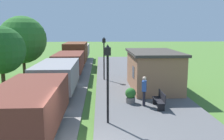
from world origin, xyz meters
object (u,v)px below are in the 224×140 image
(station_hut, at_px, (153,70))
(tree_trackside_far, at_px, (1,50))
(bench_near_hut, at_px, (160,99))
(person_waiting, at_px, (144,90))
(potted_planter, at_px, (131,95))
(freight_train, at_px, (70,62))
(lamp_post_far, at_px, (104,50))
(lamp_post_near, at_px, (108,70))
(tree_field_left, at_px, (23,40))
(bench_down_platform, at_px, (136,72))

(station_hut, relative_size, tree_trackside_far, 1.20)
(bench_near_hut, relative_size, person_waiting, 0.88)
(station_hut, distance_m, tree_trackside_far, 11.01)
(potted_planter, relative_size, tree_trackside_far, 0.19)
(freight_train, relative_size, lamp_post_far, 8.81)
(lamp_post_near, height_order, tree_field_left, tree_field_left)
(freight_train, bearing_deg, person_waiting, -60.99)
(potted_planter, xyz_separation_m, lamp_post_far, (-1.46, 6.88, 2.08))
(person_waiting, bearing_deg, freight_train, -46.22)
(station_hut, height_order, potted_planter, station_hut)
(freight_train, xyz_separation_m, lamp_post_near, (3.25, -12.26, 1.34))
(bench_down_platform, bearing_deg, person_waiting, -95.56)
(bench_down_platform, distance_m, tree_trackside_far, 11.44)
(bench_down_platform, bearing_deg, lamp_post_far, -161.31)
(freight_train, height_order, lamp_post_near, lamp_post_near)
(lamp_post_near, bearing_deg, bench_near_hut, 34.84)
(tree_trackside_far, distance_m, tree_field_left, 5.07)
(tree_field_left, bearing_deg, freight_train, 7.32)
(lamp_post_near, xyz_separation_m, tree_field_left, (-7.39, 11.73, 0.84))
(bench_near_hut, xyz_separation_m, lamp_post_near, (-2.99, -2.08, 2.08))
(station_hut, distance_m, lamp_post_near, 7.55)
(station_hut, xyz_separation_m, bench_near_hut, (-0.56, -4.48, -0.93))
(potted_planter, bearing_deg, tree_trackside_far, 157.58)
(freight_train, bearing_deg, bench_near_hut, -58.52)
(tree_field_left, bearing_deg, station_hut, -25.31)
(tree_field_left, bearing_deg, bench_down_platform, -4.38)
(bench_near_hut, height_order, tree_trackside_far, tree_trackside_far)
(bench_near_hut, relative_size, potted_planter, 1.64)
(bench_near_hut, distance_m, bench_down_platform, 8.86)
(lamp_post_near, relative_size, tree_field_left, 0.64)
(freight_train, xyz_separation_m, tree_field_left, (-4.14, -0.53, 2.18))
(potted_planter, height_order, tree_trackside_far, tree_trackside_far)
(bench_near_hut, height_order, bench_down_platform, same)
(potted_planter, bearing_deg, lamp_post_near, -115.55)
(person_waiting, bearing_deg, lamp_post_far, -58.98)
(station_hut, distance_m, bench_near_hut, 4.61)
(person_waiting, bearing_deg, tree_trackside_far, -8.94)
(freight_train, relative_size, bench_down_platform, 21.73)
(person_waiting, bearing_deg, bench_down_platform, -80.80)
(person_waiting, bearing_deg, lamp_post_near, 63.87)
(potted_planter, bearing_deg, lamp_post_far, 101.95)
(bench_down_platform, relative_size, lamp_post_near, 0.41)
(freight_train, height_order, tree_field_left, tree_field_left)
(bench_down_platform, height_order, lamp_post_near, lamp_post_near)
(station_hut, distance_m, person_waiting, 4.31)
(potted_planter, relative_size, lamp_post_near, 0.25)
(bench_near_hut, height_order, tree_field_left, tree_field_left)
(bench_down_platform, xyz_separation_m, lamp_post_far, (-2.99, -1.01, 2.08))
(station_hut, relative_size, bench_near_hut, 3.87)
(potted_planter, distance_m, lamp_post_near, 3.96)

